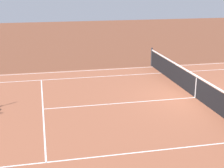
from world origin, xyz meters
The scene contains 5 objects.
ground_plane centered at (0.00, 0.00, 0.00)m, with size 60.00×60.00×0.00m, color brown.
court_slab centered at (0.00, 0.00, 0.00)m, with size 24.20×11.40×0.00m, color #935138.
court_line_markings centered at (0.00, 0.00, 0.00)m, with size 23.85×11.05×0.01m.
tennis_net centered at (0.00, 0.00, 0.49)m, with size 0.10×11.70×1.08m.
tennis_ball centered at (-0.05, -3.55, 0.03)m, with size 0.07×0.07×0.07m, color #CCE01E.
Camera 1 is at (6.37, 12.45, 4.74)m, focal length 53.70 mm.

